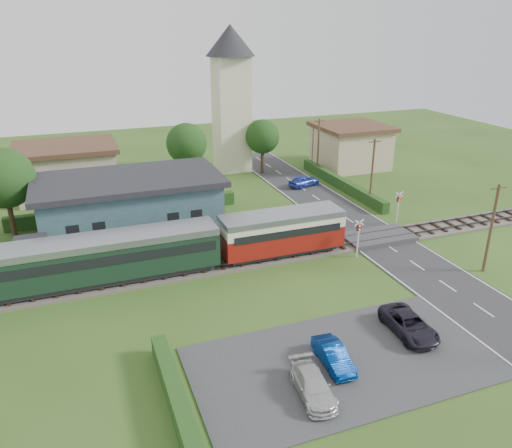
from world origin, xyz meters
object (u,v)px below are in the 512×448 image
object	(u,v)px
train	(60,264)
house_east	(351,145)
equipment_hut	(32,255)
car_park_silver	(313,385)
pedestrian_far	(81,252)
station_building	(131,205)
crossing_signal_near	(359,233)
crossing_signal_far	(398,203)
car_park_blue	(333,356)
house_west	(67,169)
car_park_dark	(409,324)
church_tower	(231,89)
car_on_road	(304,181)
pedestrian_near	(228,232)

from	to	relation	value
train	house_east	bearing A→B (deg)	31.42
equipment_hut	car_park_silver	bearing A→B (deg)	-54.20
pedestrian_far	car_park_silver	bearing A→B (deg)	-128.16
station_building	crossing_signal_near	size ratio (longest dim) A/B	4.88
house_east	train	bearing A→B (deg)	-148.58
crossing_signal_far	pedestrian_far	world-z (taller)	crossing_signal_far
station_building	car_park_silver	distance (m)	25.51
train	car_park_blue	size ratio (longest dim) A/B	12.17
house_west	car_park_dark	bearing A→B (deg)	-62.61
house_east	crossing_signal_near	bearing A→B (deg)	-119.13
equipment_hut	house_west	size ratio (longest dim) A/B	0.24
train	house_west	xyz separation A→B (m)	(1.02, 23.00, 0.61)
equipment_hut	crossing_signal_far	size ratio (longest dim) A/B	0.78
station_building	car_park_blue	distance (m)	24.41
church_tower	crossing_signal_far	world-z (taller)	church_tower
car_park_silver	car_park_dark	size ratio (longest dim) A/B	0.89
car_on_road	car_park_dark	bearing A→B (deg)	150.37
house_east	church_tower	bearing A→B (deg)	165.07
station_building	pedestrian_near	world-z (taller)	station_building
church_tower	car_park_dark	size ratio (longest dim) A/B	3.95
car_park_blue	pedestrian_near	world-z (taller)	pedestrian_near
house_east	pedestrian_far	world-z (taller)	house_east
crossing_signal_far	car_on_road	xyz separation A→B (m)	(-3.08, 13.69, -1.43)
pedestrian_near	house_east	bearing A→B (deg)	-155.97
house_west	crossing_signal_far	xyz separation A→B (m)	(28.60, -20.61, -0.65)
crossing_signal_near	car_park_silver	xyz separation A→B (m)	(-10.70, -13.38, -1.49)
house_east	pedestrian_near	size ratio (longest dim) A/B	4.52
station_building	car_park_blue	bearing A→B (deg)	-71.18
pedestrian_near	house_west	bearing A→B (deg)	-74.34
crossing_signal_near	pedestrian_far	world-z (taller)	crossing_signal_near
equipment_hut	station_building	bearing A→B (deg)	35.92
pedestrian_far	equipment_hut	bearing A→B (deg)	117.47
equipment_hut	crossing_signal_far	bearing A→B (deg)	-1.46
crossing_signal_near	car_on_road	bearing A→B (deg)	77.44
church_tower	house_west	xyz separation A→B (m)	(-20.00, -3.00, -7.43)
equipment_hut	pedestrian_near	size ratio (longest dim) A/B	1.31
car_on_road	pedestrian_near	distance (m)	18.69
crossing_signal_far	car_park_silver	xyz separation A→B (m)	(-17.90, -18.18, -1.49)
church_tower	train	bearing A→B (deg)	-128.95
pedestrian_far	crossing_signal_near	bearing A→B (deg)	-81.89
equipment_hut	station_building	xyz separation A→B (m)	(8.00, 5.79, 0.95)
car_on_road	car_park_silver	bearing A→B (deg)	138.76
station_building	pedestrian_near	bearing A→B (deg)	-39.78
house_west	house_east	size ratio (longest dim) A/B	1.23
car_park_silver	pedestrian_near	world-z (taller)	pedestrian_near
equipment_hut	train	world-z (taller)	train
crossing_signal_near	car_on_road	world-z (taller)	crossing_signal_near
train	crossing_signal_near	world-z (taller)	train
house_east	crossing_signal_far	bearing A→B (deg)	-108.08
crossing_signal_near	car_park_silver	world-z (taller)	crossing_signal_near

